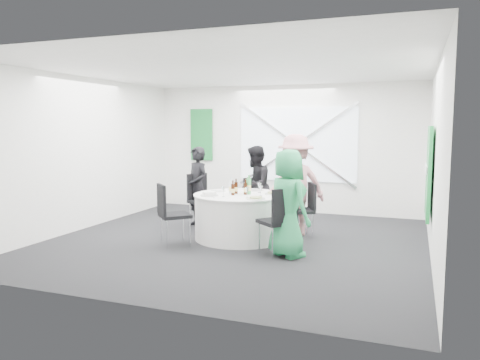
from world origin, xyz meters
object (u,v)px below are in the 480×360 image
(chair_back_left, at_px, (201,196))
(clear_water_bottle, at_px, (231,187))
(person_man_back, at_px, (255,185))
(green_water_bottle, at_px, (249,186))
(banquet_table, at_px, (240,216))
(chair_front_right, at_px, (280,216))
(person_woman_green, at_px, (288,203))
(chair_front_left, at_px, (169,210))
(person_woman_pink, at_px, (295,185))
(chair_back, at_px, (252,197))
(chair_back_right, at_px, (305,205))
(person_man_back_left, at_px, (197,187))

(chair_back_left, distance_m, clear_water_bottle, 1.10)
(person_man_back, relative_size, green_water_bottle, 4.62)
(banquet_table, bearing_deg, chair_front_right, -41.19)
(clear_water_bottle, bearing_deg, person_man_back, 88.56)
(chair_back_left, xyz_separation_m, chair_front_right, (1.95, -1.43, 0.00))
(banquet_table, bearing_deg, person_woman_green, -37.00)
(chair_front_right, height_order, clear_water_bottle, clear_water_bottle)
(chair_front_left, relative_size, person_woman_pink, 0.56)
(chair_front_right, bearing_deg, chair_front_left, -47.79)
(person_man_back, xyz_separation_m, person_woman_green, (1.16, -1.94, 0.02))
(person_woman_pink, bearing_deg, chair_back, -68.97)
(chair_front_left, distance_m, person_woman_pink, 2.25)
(person_woman_pink, distance_m, clear_water_bottle, 1.14)
(banquet_table, height_order, chair_back_left, chair_back_left)
(chair_back_left, distance_m, chair_back_right, 2.02)
(chair_back, bearing_deg, person_woman_green, -67.94)
(chair_back_right, xyz_separation_m, person_woman_pink, (-0.20, 0.08, 0.34))
(person_man_back, xyz_separation_m, person_woman_pink, (0.92, -0.54, 0.12))
(chair_front_right, bearing_deg, person_man_back_left, -84.54)
(green_water_bottle, bearing_deg, clear_water_bottle, -170.40)
(banquet_table, height_order, chair_front_left, chair_front_left)
(chair_back_left, bearing_deg, clear_water_bottle, -94.62)
(banquet_table, relative_size, chair_front_right, 1.54)
(chair_back, distance_m, person_man_back_left, 1.09)
(person_man_back, bearing_deg, green_water_bottle, 7.22)
(chair_front_left, bearing_deg, person_man_back_left, -35.14)
(chair_back_right, relative_size, green_water_bottle, 2.80)
(green_water_bottle, bearing_deg, banquet_table, -162.61)
(person_man_back, bearing_deg, chair_back, -134.72)
(chair_back_right, xyz_separation_m, green_water_bottle, (-0.86, -0.50, 0.35))
(clear_water_bottle, bearing_deg, chair_back_left, 144.29)
(banquet_table, distance_m, chair_front_right, 1.25)
(chair_back, bearing_deg, green_water_bottle, -83.21)
(chair_back_left, xyz_separation_m, person_man_back_left, (-0.09, 0.04, 0.16))
(banquet_table, relative_size, chair_back, 1.76)
(person_man_back, bearing_deg, banquet_table, 0.00)
(chair_back_left, height_order, person_man_back, person_man_back)
(chair_back_right, xyz_separation_m, clear_water_bottle, (-1.15, -0.55, 0.33))
(person_man_back, bearing_deg, chair_front_right, 21.93)
(person_man_back, bearing_deg, clear_water_bottle, -7.68)
(person_man_back, height_order, clear_water_bottle, person_man_back)
(chair_back_left, bearing_deg, person_man_back, -27.64)
(chair_back, xyz_separation_m, chair_front_right, (1.14, -2.04, 0.08))
(chair_front_left, bearing_deg, person_man_back, -64.45)
(banquet_table, distance_m, chair_back_left, 1.21)
(chair_front_left, xyz_separation_m, person_man_back_left, (-0.23, 1.50, 0.17))
(banquet_table, xyz_separation_m, chair_front_right, (0.93, -0.81, 0.22))
(green_water_bottle, bearing_deg, chair_front_right, -47.37)
(chair_back_right, bearing_deg, clear_water_bottle, -93.09)
(banquet_table, bearing_deg, person_man_back, 96.24)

